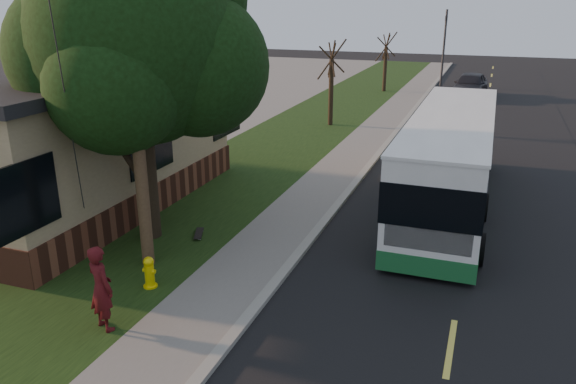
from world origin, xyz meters
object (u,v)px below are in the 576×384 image
Objects in this scene: traffic_signal at (444,43)px; transit_bus at (450,158)px; bare_tree_near at (331,84)px; bare_tree_far at (385,63)px; utility_pole at (132,77)px; skateboard_main at (199,233)px; fire_hydrant at (149,272)px; skateboarder at (101,288)px; dumpster at (99,178)px; leafy_tree at (139,45)px; distant_car at (470,85)px.

transit_bus is (2.70, -26.16, -1.59)m from traffic_signal.
bare_tree_far is (0.50, 12.00, -0.15)m from bare_tree_near.
skateboard_main is at bearing 80.37° from utility_pole.
fire_hydrant is 0.92× the size of skateboard_main.
bare_tree_near reaches higher than bare_tree_far.
dumpster is at bearing -28.55° from skateboarder.
dumpster is (-10.94, -2.91, -0.94)m from transit_bus.
skateboarder is at bearing -120.72° from transit_bus.
skateboarder is (1.67, -4.39, -4.21)m from leafy_tree.
utility_pole is 17.19m from bare_tree_near.
transit_bus reaches higher than distant_car.
leafy_tree is at bearing 117.60° from utility_pole.
bare_tree_far is (0.31, 29.01, -2.63)m from utility_pole.
skateboard_main is at bearing -96.58° from distant_car.
bare_tree_far is at bearing -177.18° from distant_car.
fire_hydrant is 0.09× the size of leafy_tree.
skateboard_main is at bearing -87.99° from bare_tree_near.
bare_tree_far is 0.73× the size of traffic_signal.
skateboard_main is at bearing -89.94° from bare_tree_far.
traffic_signal reaches higher than bare_tree_near.
skateboarder reaches higher than dumpster.
bare_tree_near is 12.01m from bare_tree_far.
skateboard_main is 0.58× the size of dumpster.
fire_hydrant is 0.42× the size of skateboarder.
utility_pole is 4.93m from skateboard_main.
bare_tree_near is 0.39× the size of transit_bus.
bare_tree_far reaches higher than fire_hydrant.
distant_car reaches higher than dumpster.
utility_pole is 33.26m from traffic_signal.
traffic_signal is at bearing 75.96° from bare_tree_near.
distant_car is (2.27, -4.27, -2.35)m from traffic_signal.
distant_car is (6.07, 28.74, -3.81)m from utility_pole.
distant_car is (5.74, 26.77, 0.69)m from skateboard_main.
fire_hydrant is 0.07× the size of transit_bus.
skateboard_main is (-3.47, -31.04, -3.04)m from traffic_signal.
dumpster is at bearing -100.72° from bare_tree_far.
skateboarder is 1.26× the size of dumpster.
dumpster is (-5.24, 6.68, -0.32)m from skateboarder.
skateboard_main is (-0.47, 4.71, -0.83)m from skateboarder.
dumpster is 0.29× the size of distant_car.
skateboard_main is (0.53, -15.04, -2.03)m from bare_tree_near.
dumpster is (-4.77, 1.97, 0.51)m from skateboard_main.
leafy_tree is at bearing -45.88° from skateboarder.
traffic_signal reaches higher than distant_car.
leafy_tree is at bearing -165.44° from skateboard_main.
bare_tree_near is at bearing 123.40° from transit_bus.
leafy_tree is 31.76m from traffic_signal.
skateboard_main is (0.03, -27.04, -1.88)m from bare_tree_far.
bare_tree_far is 2.28× the size of skateboarder.
traffic_signal is 3.11× the size of skateboarder.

